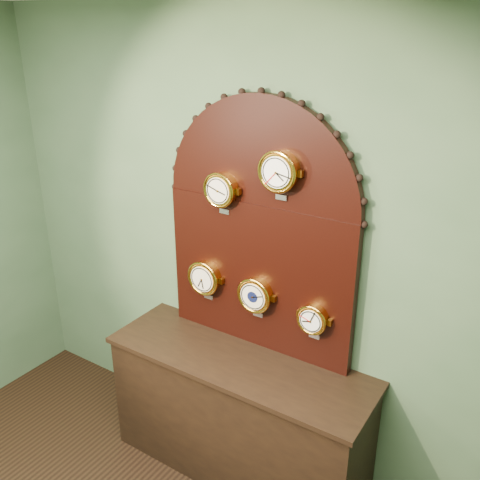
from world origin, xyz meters
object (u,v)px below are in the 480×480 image
Objects in this scene: shop_counter at (238,417)px; barometer at (255,295)px; arabic_clock at (279,171)px; tide_clock at (313,319)px; roman_clock at (221,190)px; hygrometer at (205,278)px; display_board at (259,221)px.

barometer reaches higher than shop_counter.
arabic_clock is 0.83m from tide_clock.
tide_clock is at bearing 21.54° from shop_counter.
tide_clock is at bearing 0.20° from barometer.
roman_clock is (-0.22, 0.15, 1.39)m from shop_counter.
arabic_clock is at bearing -0.00° from hygrometer.
shop_counter is 1.05× the size of display_board.
display_board reaches higher than hygrometer.
display_board is at bearing 17.02° from roman_clock.
display_board is 0.44m from barometer.
roman_clock is 0.40m from arabic_clock.
arabic_clock is at bearing -179.69° from tide_clock.
hygrometer is at bearing 179.99° from barometer.
hygrometer reaches higher than shop_counter.
tide_clock is (0.39, -0.07, -0.47)m from display_board.
barometer is at bearing -179.80° from tide_clock.
display_board is 6.65× the size of tide_clock.
barometer is at bearing -73.00° from display_board.
shop_counter is at bearing -97.56° from barometer.
barometer is 1.18× the size of tide_clock.
roman_clock reaches higher than hygrometer.
barometer is (0.02, -0.07, -0.43)m from display_board.
barometer is (0.02, 0.15, 0.79)m from shop_counter.
tide_clock is (0.39, 0.15, 0.75)m from shop_counter.
tide_clock is at bearing -9.46° from display_board.
shop_counter is 6.24× the size of roman_clock.
display_board is (0.00, 0.22, 1.23)m from shop_counter.
arabic_clock is (0.15, 0.15, 1.55)m from shop_counter.
roman_clock is 0.93× the size of hygrometer.
hygrometer is at bearing 180.00° from arabic_clock.
arabic_clock is 0.90m from hygrometer.
roman_clock is (-0.22, -0.07, 0.17)m from display_board.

